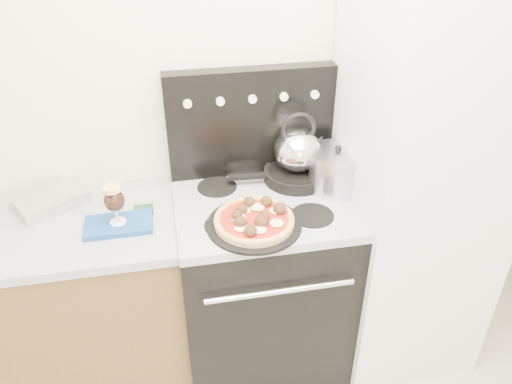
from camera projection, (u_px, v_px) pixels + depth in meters
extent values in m
cube|color=silver|center=(231.00, 102.00, 2.25)|extent=(3.50, 0.01, 2.50)
cube|color=brown|center=(23.00, 313.00, 2.27)|extent=(1.45, 0.60, 0.86)
cube|color=black|center=(262.00, 283.00, 2.42)|extent=(0.76, 0.65, 0.88)
cube|color=#ADADB2|center=(263.00, 205.00, 2.18)|extent=(0.76, 0.65, 0.04)
cube|color=black|center=(251.00, 122.00, 2.26)|extent=(0.76, 0.08, 0.50)
cube|color=silver|center=(416.00, 182.00, 2.24)|extent=(0.64, 0.68, 1.90)
cube|color=white|center=(51.00, 199.00, 2.16)|extent=(0.35, 0.32, 0.06)
cube|color=#164391|center=(119.00, 225.00, 2.03)|extent=(0.27, 0.16, 0.02)
cylinder|color=black|center=(254.00, 224.00, 2.01)|extent=(0.42, 0.42, 0.01)
cylinder|color=black|center=(296.00, 175.00, 2.30)|extent=(0.32, 0.32, 0.05)
cylinder|color=#B8B4CB|center=(336.00, 171.00, 2.21)|extent=(0.30, 0.30, 0.18)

